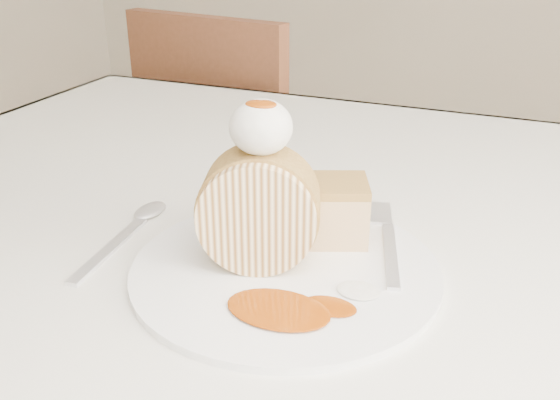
% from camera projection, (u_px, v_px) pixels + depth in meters
% --- Properties ---
extents(table, '(1.40, 0.90, 0.75)m').
position_uv_depth(table, '(357.00, 268.00, 0.80)').
color(table, silver).
rests_on(table, ground).
extents(chair_far, '(0.48, 0.48, 0.88)m').
position_uv_depth(chair_far, '(236.00, 164.00, 1.57)').
color(chair_far, brown).
rests_on(chair_far, ground).
extents(plate, '(0.40, 0.40, 0.01)m').
position_uv_depth(plate, '(286.00, 269.00, 0.62)').
color(plate, white).
rests_on(plate, table).
extents(roulade_slice, '(0.13, 0.09, 0.11)m').
position_uv_depth(roulade_slice, '(259.00, 210.00, 0.60)').
color(roulade_slice, beige).
rests_on(roulade_slice, plate).
extents(cake_chunk, '(0.09, 0.08, 0.06)m').
position_uv_depth(cake_chunk, '(334.00, 214.00, 0.66)').
color(cake_chunk, '#A37D3D').
rests_on(cake_chunk, plate).
extents(whipped_cream, '(0.06, 0.06, 0.05)m').
position_uv_depth(whipped_cream, '(261.00, 127.00, 0.57)').
color(whipped_cream, white).
rests_on(whipped_cream, roulade_slice).
extents(caramel_drizzle, '(0.03, 0.02, 0.01)m').
position_uv_depth(caramel_drizzle, '(261.00, 97.00, 0.55)').
color(caramel_drizzle, '#8B3605').
rests_on(caramel_drizzle, whipped_cream).
extents(caramel_pool, '(0.11, 0.09, 0.00)m').
position_uv_depth(caramel_pool, '(278.00, 309.00, 0.54)').
color(caramel_pool, '#8B3605').
rests_on(caramel_pool, plate).
extents(fork, '(0.07, 0.18, 0.00)m').
position_uv_depth(fork, '(391.00, 255.00, 0.63)').
color(fork, silver).
rests_on(fork, plate).
extents(spoon, '(0.05, 0.18, 0.00)m').
position_uv_depth(spoon, '(110.00, 249.00, 0.66)').
color(spoon, silver).
rests_on(spoon, table).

